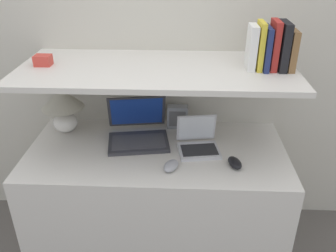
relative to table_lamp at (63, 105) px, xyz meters
name	(u,v)px	position (x,y,z in m)	size (l,w,h in m)	color
wall_back	(161,45)	(0.56, 0.22, 0.30)	(6.00, 0.05, 2.40)	beige
desk	(158,201)	(0.56, -0.19, -0.54)	(1.42, 0.69, 0.73)	silver
back_riser	(161,140)	(0.56, 0.18, -0.33)	(1.42, 0.04, 1.15)	beige
shelf	(157,70)	(0.56, -0.11, 0.26)	(1.42, 0.62, 0.03)	silver
table_lamp	(63,105)	(0.00, 0.00, 0.00)	(0.25, 0.25, 0.27)	white
laptop_large	(138,132)	(0.45, -0.08, -0.12)	(0.38, 0.37, 0.24)	#333338
laptop_small	(198,143)	(0.79, -0.18, -0.13)	(0.25, 0.23, 0.18)	silver
computer_mouse	(171,166)	(0.65, -0.38, -0.15)	(0.10, 0.13, 0.04)	#99999E
second_mouse	(235,163)	(0.97, -0.33, -0.15)	(0.09, 0.12, 0.04)	black
router_box	(177,117)	(0.67, 0.08, -0.10)	(0.12, 0.06, 0.14)	gray
book_brown	(291,50)	(1.23, -0.11, 0.38)	(0.03, 0.15, 0.20)	brown
book_black	(283,46)	(1.19, -0.11, 0.39)	(0.04, 0.16, 0.23)	black
book_red	(274,45)	(1.14, -0.11, 0.40)	(0.03, 0.13, 0.24)	#A82823
book_navy	(266,48)	(1.11, -0.11, 0.38)	(0.02, 0.17, 0.21)	navy
book_yellow	(260,46)	(1.07, -0.11, 0.39)	(0.03, 0.13, 0.23)	gold
book_white	(252,47)	(1.04, -0.11, 0.38)	(0.04, 0.12, 0.22)	silver
shelf_gadget	(43,60)	(-0.02, -0.11, 0.30)	(0.08, 0.07, 0.05)	#CC3D33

